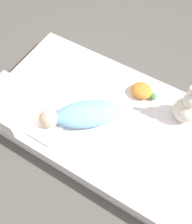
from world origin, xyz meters
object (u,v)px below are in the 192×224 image
Objects in this scene: swaddled_baby at (82,114)px; pillow at (9,102)px; turtle_plush at (143,91)px; bunny_plush at (187,108)px.

swaddled_baby is 1.41× the size of pillow.
swaddled_baby is 2.59× the size of turtle_plush.
bunny_plush is at bearing -5.01° from turtle_plush.
swaddled_baby reaches higher than turtle_plush.
bunny_plush is at bearing 27.29° from pillow.
bunny_plush is (0.57, 0.37, 0.05)m from swaddled_baby.
bunny_plush reaches higher than pillow.
bunny_plush is 0.33m from turtle_plush.
swaddled_baby is at bearing 19.75° from pillow.
bunny_plush is at bearing 173.35° from swaddled_baby.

